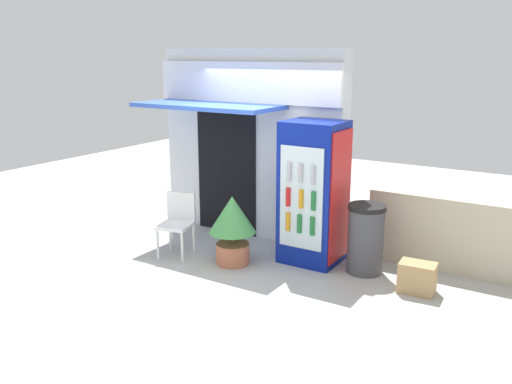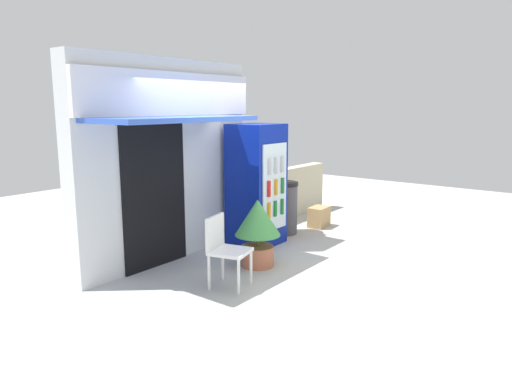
% 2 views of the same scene
% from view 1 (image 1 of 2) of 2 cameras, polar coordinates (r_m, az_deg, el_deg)
% --- Properties ---
extents(ground, '(16.00, 16.00, 0.00)m').
position_cam_1_polar(ground, '(7.10, -2.69, -8.15)').
color(ground, '#B2B2AD').
extents(storefront_building, '(3.01, 1.21, 2.79)m').
position_cam_1_polar(storefront_building, '(8.16, -0.73, 5.49)').
color(storefront_building, silver).
rests_on(storefront_building, ground).
extents(drink_cooler, '(0.77, 0.74, 1.89)m').
position_cam_1_polar(drink_cooler, '(7.15, 6.08, -0.08)').
color(drink_cooler, navy).
rests_on(drink_cooler, ground).
extents(plastic_chair, '(0.51, 0.53, 0.87)m').
position_cam_1_polar(plastic_chair, '(7.53, -8.20, -2.89)').
color(plastic_chair, white).
rests_on(plastic_chair, ground).
extents(potted_plant_near_shop, '(0.62, 0.62, 0.92)m').
position_cam_1_polar(potted_plant_near_shop, '(7.12, -2.50, -3.31)').
color(potted_plant_near_shop, '#BC6B4C').
rests_on(potted_plant_near_shop, ground).
extents(trash_bin, '(0.48, 0.48, 0.89)m').
position_cam_1_polar(trash_bin, '(7.01, 11.44, -4.82)').
color(trash_bin, '#47474C').
rests_on(trash_bin, ground).
extents(stone_boundary_wall, '(2.35, 0.23, 0.96)m').
position_cam_1_polar(stone_boundary_wall, '(7.31, 20.70, -4.42)').
color(stone_boundary_wall, beige).
rests_on(stone_boundary_wall, ground).
extents(cardboard_box, '(0.43, 0.31, 0.36)m').
position_cam_1_polar(cardboard_box, '(6.67, 16.57, -8.63)').
color(cardboard_box, tan).
rests_on(cardboard_box, ground).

